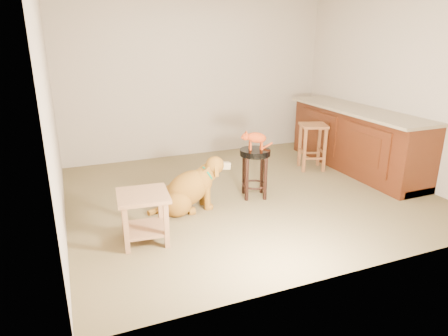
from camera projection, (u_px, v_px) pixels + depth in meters
name	position (u px, v px, depth m)	size (l,w,h in m)	color
floor	(248.00, 193.00, 5.25)	(4.50, 4.00, 0.01)	brown
room_shell	(251.00, 62.00, 4.71)	(4.54, 4.04, 2.62)	#B9AA95
cabinet_run	(356.00, 141.00, 6.06)	(0.70, 2.56, 0.94)	#50220E
padded_stool	(255.00, 163.00, 5.01)	(0.40, 0.40, 0.63)	black
wood_stool	(312.00, 146.00, 6.09)	(0.48, 0.48, 0.70)	brown
side_table	(144.00, 210.00, 3.94)	(0.54, 0.54, 0.51)	#9A6C47
golden_retriever	(188.00, 190.00, 4.69)	(1.05, 0.51, 0.66)	brown
tabby_kitten	(255.00, 138.00, 4.91)	(0.43, 0.19, 0.26)	#98330F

